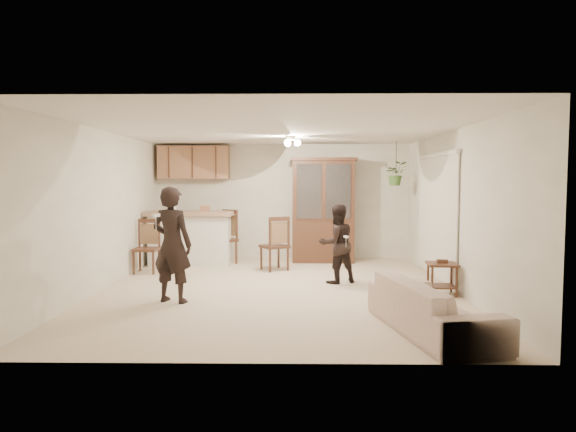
{
  "coord_description": "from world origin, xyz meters",
  "views": [
    {
      "loc": [
        0.28,
        -7.95,
        1.72
      ],
      "look_at": [
        0.16,
        0.4,
        1.14
      ],
      "focal_mm": 32.0,
      "sensor_mm": 36.0,
      "label": 1
    }
  ],
  "objects_px": {
    "child": "(337,243)",
    "chair_hutch_left": "(222,249)",
    "china_hutch": "(323,211)",
    "side_table": "(442,278)",
    "chair_bar": "(146,258)",
    "sofa": "(432,300)",
    "adult": "(172,239)",
    "chair_hutch_right": "(274,255)"
  },
  "relations": [
    {
      "from": "chair_hutch_left",
      "to": "chair_hutch_right",
      "type": "relative_size",
      "value": 1.07
    },
    {
      "from": "adult",
      "to": "child",
      "type": "height_order",
      "value": "adult"
    },
    {
      "from": "child",
      "to": "side_table",
      "type": "xyz_separation_m",
      "value": [
        1.51,
        -0.87,
        -0.43
      ]
    },
    {
      "from": "side_table",
      "to": "adult",
      "type": "bearing_deg",
      "value": -172.37
    },
    {
      "from": "child",
      "to": "chair_hutch_left",
      "type": "bearing_deg",
      "value": -65.7
    },
    {
      "from": "chair_bar",
      "to": "chair_hutch_left",
      "type": "bearing_deg",
      "value": 40.93
    },
    {
      "from": "child",
      "to": "side_table",
      "type": "bearing_deg",
      "value": 125.54
    },
    {
      "from": "adult",
      "to": "side_table",
      "type": "bearing_deg",
      "value": -153.94
    },
    {
      "from": "side_table",
      "to": "chair_hutch_left",
      "type": "bearing_deg",
      "value": 143.05
    },
    {
      "from": "china_hutch",
      "to": "chair_bar",
      "type": "distance_m",
      "value": 3.7
    },
    {
      "from": "adult",
      "to": "chair_hutch_right",
      "type": "bearing_deg",
      "value": -98.73
    },
    {
      "from": "sofa",
      "to": "chair_bar",
      "type": "xyz_separation_m",
      "value": [
        -4.31,
        3.67,
        -0.09
      ]
    },
    {
      "from": "china_hutch",
      "to": "chair_bar",
      "type": "bearing_deg",
      "value": -156.73
    },
    {
      "from": "sofa",
      "to": "chair_bar",
      "type": "height_order",
      "value": "chair_bar"
    },
    {
      "from": "child",
      "to": "china_hutch",
      "type": "height_order",
      "value": "china_hutch"
    },
    {
      "from": "china_hutch",
      "to": "child",
      "type": "bearing_deg",
      "value": -86.1
    },
    {
      "from": "sofa",
      "to": "chair_bar",
      "type": "relative_size",
      "value": 1.88
    },
    {
      "from": "child",
      "to": "adult",
      "type": "bearing_deg",
      "value": 5.43
    },
    {
      "from": "chair_bar",
      "to": "sofa",
      "type": "bearing_deg",
      "value": -38.95
    },
    {
      "from": "china_hutch",
      "to": "chair_hutch_right",
      "type": "distance_m",
      "value": 1.64
    },
    {
      "from": "side_table",
      "to": "chair_hutch_left",
      "type": "relative_size",
      "value": 0.48
    },
    {
      "from": "china_hutch",
      "to": "chair_hutch_left",
      "type": "height_order",
      "value": "china_hutch"
    },
    {
      "from": "side_table",
      "to": "child",
      "type": "bearing_deg",
      "value": 150.09
    },
    {
      "from": "china_hutch",
      "to": "adult",
      "type": "bearing_deg",
      "value": -121.33
    },
    {
      "from": "chair_bar",
      "to": "chair_hutch_left",
      "type": "height_order",
      "value": "chair_hutch_left"
    },
    {
      "from": "child",
      "to": "side_table",
      "type": "height_order",
      "value": "child"
    },
    {
      "from": "sofa",
      "to": "chair_bar",
      "type": "distance_m",
      "value": 5.66
    },
    {
      "from": "adult",
      "to": "side_table",
      "type": "xyz_separation_m",
      "value": [
        3.94,
        0.53,
        -0.65
      ]
    },
    {
      "from": "child",
      "to": "chair_hutch_left",
      "type": "distance_m",
      "value": 2.94
    },
    {
      "from": "adult",
      "to": "chair_bar",
      "type": "relative_size",
      "value": 1.81
    },
    {
      "from": "chair_hutch_left",
      "to": "chair_hutch_right",
      "type": "distance_m",
      "value": 1.32
    },
    {
      "from": "side_table",
      "to": "chair_hutch_right",
      "type": "distance_m",
      "value": 3.33
    },
    {
      "from": "sofa",
      "to": "child",
      "type": "distance_m",
      "value": 2.94
    },
    {
      "from": "china_hutch",
      "to": "chair_hutch_left",
      "type": "bearing_deg",
      "value": -170.05
    },
    {
      "from": "china_hutch",
      "to": "sofa",
      "type": "bearing_deg",
      "value": -78.05
    },
    {
      "from": "china_hutch",
      "to": "side_table",
      "type": "xyz_separation_m",
      "value": [
        1.62,
        -3.11,
        -0.83
      ]
    },
    {
      "from": "chair_bar",
      "to": "chair_hutch_left",
      "type": "relative_size",
      "value": 0.9
    },
    {
      "from": "chair_bar",
      "to": "chair_hutch_right",
      "type": "xyz_separation_m",
      "value": [
        2.37,
        0.32,
        0.01
      ]
    },
    {
      "from": "child",
      "to": "chair_hutch_left",
      "type": "height_order",
      "value": "child"
    },
    {
      "from": "chair_hutch_left",
      "to": "sofa",
      "type": "bearing_deg",
      "value": -14.4
    },
    {
      "from": "china_hutch",
      "to": "side_table",
      "type": "bearing_deg",
      "value": -61.37
    },
    {
      "from": "child",
      "to": "china_hutch",
      "type": "distance_m",
      "value": 2.28
    }
  ]
}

